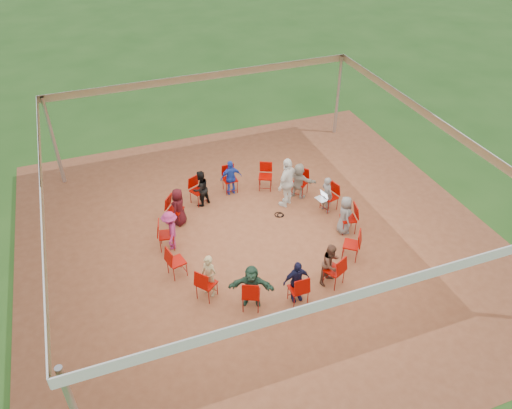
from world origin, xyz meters
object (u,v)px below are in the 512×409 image
object	(u,v)px
person_seated_10	(345,215)
person_seated_3	(201,188)
chair_9	(251,294)
chair_1	(300,183)
chair_7	(176,262)
person_seated_7	(252,286)
chair_6	(167,235)
chair_13	(348,219)
person_seated_9	(331,264)
chair_0	(329,197)
chair_8	(207,283)
chair_5	(175,210)
chair_3	(230,180)
cable_coil	(280,215)
person_seated_2	(231,178)
person_seated_6	(209,276)
person_seated_1	(299,181)
chair_2	(265,177)
chair_4	(198,191)
chair_11	(334,270)
laptop	(323,197)
person_seated_4	(179,207)
person_seated_5	(170,230)
standing_person	(287,182)
chair_12	(351,245)
person_seated_8	(296,281)

from	to	relation	value
person_seated_10	person_seated_3	bearing A→B (deg)	64.29
chair_9	chair_1	bearing A→B (deg)	77.14
chair_7	person_seated_7	distance (m)	2.17
chair_6	person_seated_3	size ratio (longest dim) A/B	0.76
chair_13	person_seated_9	xyz separation A→B (m)	(-1.42, -1.64, 0.15)
chair_0	chair_7	distance (m)	5.11
chair_8	person_seated_7	xyz separation A→B (m)	(0.95, -0.59, 0.15)
chair_1	chair_5	distance (m)	4.00
chair_3	cable_coil	distance (m)	2.05
person_seated_2	person_seated_10	distance (m)	3.81
chair_8	cable_coil	size ratio (longest dim) A/B	2.92
chair_0	person_seated_6	world-z (taller)	person_seated_6
person_seated_1	person_seated_3	xyz separation A→B (m)	(-2.97, 0.64, 0.00)
chair_5	person_seated_7	bearing A→B (deg)	52.53
chair_2	chair_4	world-z (taller)	same
chair_4	person_seated_1	size ratio (longest dim) A/B	0.76
chair_8	chair_7	bearing A→B (deg)	167.14
chair_1	person_seated_6	world-z (taller)	person_seated_6
chair_6	chair_7	xyz separation A→B (m)	(0.01, -1.14, 0.00)
person_seated_7	cable_coil	xyz separation A→B (m)	(2.00, 3.03, -0.58)
chair_3	chair_13	size ratio (longest dim) A/B	1.00
chair_7	cable_coil	size ratio (longest dim) A/B	2.92
chair_11	person_seated_1	world-z (taller)	person_seated_1
chair_5	chair_8	world-z (taller)	same
chair_0	laptop	bearing A→B (deg)	90.00
chair_11	person_seated_4	xyz separation A→B (m)	(-3.06, 3.79, 0.15)
person_seated_5	chair_2	bearing A→B (deg)	129.67
chair_0	chair_3	xyz separation A→B (m)	(-2.51, 1.96, 0.00)
chair_0	chair_5	bearing A→B (deg)	64.29
chair_13	standing_person	world-z (taller)	standing_person
chair_6	laptop	bearing A→B (deg)	102.11
chair_3	chair_1	bearing A→B (deg)	154.29
chair_9	cable_coil	xyz separation A→B (m)	(2.05, 3.14, -0.43)
person_seated_2	person_seated_6	distance (m)	4.39
chair_12	person_seated_3	distance (m)	4.87
person_seated_8	person_seated_2	bearing A→B (deg)	90.00
chair_9	person_seated_7	world-z (taller)	person_seated_7
person_seated_7	laptop	world-z (taller)	person_seated_7
chair_5	laptop	bearing A→B (deg)	114.14
chair_2	person_seated_1	distance (m)	1.13
laptop	chair_0	bearing A→B (deg)	-90.00
chair_8	chair_11	bearing A→B (deg)	38.57
chair_7	person_seated_4	bearing A→B (deg)	151.43
person_seated_4	person_seated_5	world-z (taller)	same
chair_9	person_seated_7	size ratio (longest dim) A/B	0.76
person_seated_1	chair_4	bearing A→B (deg)	36.85
cable_coil	person_seated_6	bearing A→B (deg)	-140.39
chair_2	chair_8	distance (m)	4.99
standing_person	person_seated_1	bearing A→B (deg)	171.44
chair_11	person_seated_9	distance (m)	0.19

